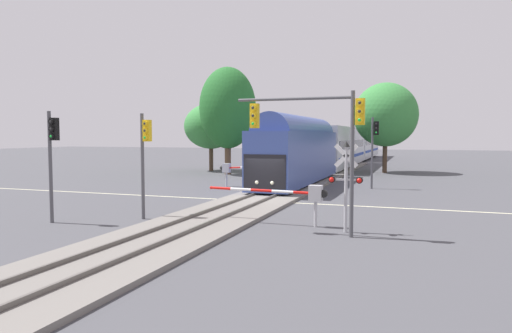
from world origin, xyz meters
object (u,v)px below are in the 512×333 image
object	(u,v)px
commuter_train	(342,145)
crossing_signal_mast	(346,177)
traffic_signal_median	(145,149)
traffic_signal_near_right	(317,127)
elm_centre_background	(386,115)
oak_behind_train	(228,108)
traffic_signal_far_side	(374,141)
pine_left_background	(211,126)
traffic_signal_near_left	(52,148)
crossing_gate_far	(236,168)
crossing_gate_near	(303,194)

from	to	relation	value
commuter_train	crossing_signal_mast	world-z (taller)	commuter_train
traffic_signal_median	traffic_signal_near_right	bearing A→B (deg)	-5.01
commuter_train	elm_centre_background	xyz separation A→B (m)	(5.59, -7.09, 3.38)
elm_centre_background	crossing_signal_mast	bearing A→B (deg)	-88.77
commuter_train	elm_centre_background	size ratio (longest dim) A/B	6.88
commuter_train	oak_behind_train	distance (m)	17.68
traffic_signal_near_right	oak_behind_train	xyz separation A→B (m)	(-14.52, 25.34, 2.42)
traffic_signal_median	elm_centre_background	bearing A→B (deg)	74.96
traffic_signal_far_side	elm_centre_background	bearing A→B (deg)	91.08
crossing_signal_mast	traffic_signal_far_side	distance (m)	16.34
traffic_signal_far_side	pine_left_background	bearing A→B (deg)	147.17
pine_left_background	elm_centre_background	bearing A→B (deg)	10.76
commuter_train	oak_behind_train	xyz separation A→B (m)	(-9.24, -14.55, 3.95)
elm_centre_background	traffic_signal_near_left	bearing A→B (deg)	-109.29
elm_centre_background	pine_left_background	bearing A→B (deg)	-169.24
traffic_signal_far_side	traffic_signal_median	size ratio (longest dim) A/B	1.06
crossing_signal_mast	elm_centre_background	bearing A→B (deg)	91.23
elm_centre_background	oak_behind_train	xyz separation A→B (m)	(-14.83, -7.46, 0.57)
crossing_signal_mast	oak_behind_train	bearing A→B (deg)	122.36
commuter_train	traffic_signal_near_right	bearing A→B (deg)	-82.46
crossing_gate_far	traffic_signal_far_side	xyz separation A→B (m)	(10.01, 2.34, 2.10)
crossing_gate_far	traffic_signal_far_side	world-z (taller)	traffic_signal_far_side
traffic_signal_near_right	elm_centre_background	size ratio (longest dim) A/B	0.59
crossing_signal_mast	elm_centre_background	size ratio (longest dim) A/B	0.39
traffic_signal_near_left	crossing_gate_far	bearing A→B (deg)	82.04
traffic_signal_near_right	elm_centre_background	distance (m)	32.85
commuter_train	traffic_signal_near_left	distance (m)	41.84
commuter_train	crossing_signal_mast	bearing A→B (deg)	-80.86
crossing_signal_mast	elm_centre_background	distance (m)	32.18
pine_left_background	traffic_signal_far_side	bearing A→B (deg)	-32.83
traffic_signal_far_side	oak_behind_train	size ratio (longest dim) A/B	0.49
traffic_signal_near_right	traffic_signal_near_left	bearing A→B (deg)	-172.89
crossing_gate_far	traffic_signal_near_left	size ratio (longest dim) A/B	1.28
oak_behind_train	crossing_gate_near	bearing A→B (deg)	-60.30
pine_left_background	oak_behind_train	size ratio (longest dim) A/B	0.69
crossing_gate_far	pine_left_background	world-z (taller)	pine_left_background
crossing_signal_mast	crossing_gate_far	size ratio (longest dim) A/B	0.58
commuter_train	traffic_signal_near_left	world-z (taller)	commuter_train
crossing_signal_mast	oak_behind_train	distance (m)	29.32
crossing_gate_near	crossing_signal_mast	distance (m)	2.25
commuter_train	traffic_signal_median	size ratio (longest dim) A/B	13.15
oak_behind_train	crossing_gate_far	bearing A→B (deg)	-64.10
pine_left_background	oak_behind_train	distance (m)	5.66
traffic_signal_far_side	elm_centre_background	size ratio (longest dim) A/B	0.56
crossing_signal_mast	traffic_signal_near_right	size ratio (longest dim) A/B	0.66
crossing_gate_near	traffic_signal_near_right	distance (m)	3.40
traffic_signal_near_right	pine_left_background	bearing A→B (deg)	121.87
pine_left_background	oak_behind_train	bearing A→B (deg)	-46.88
traffic_signal_near_right	commuter_train	bearing A→B (deg)	97.54
crossing_gate_near	elm_centre_background	size ratio (longest dim) A/B	0.58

